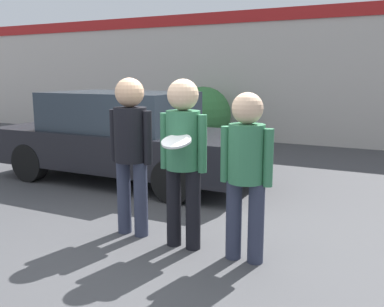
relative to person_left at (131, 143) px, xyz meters
The scene contains 7 objects.
ground_plane 1.11m from the person_left, 21.40° to the right, with size 56.00×56.00×0.00m, color #3F3F42.
storefront_building 7.09m from the person_left, 86.76° to the left, with size 24.00×0.22×3.33m.
person_left is the anchor object (origin of this frame).
person_middle_with_frisbee 0.67m from the person_left, ahead, with size 0.51×0.56×1.70m.
person_right 1.34m from the person_left, ahead, with size 0.50×0.33×1.58m.
parked_car_near 2.55m from the person_left, 127.40° to the left, with size 4.37×1.79×1.45m.
shrub 6.47m from the person_left, 108.26° to the left, with size 1.43×1.43×1.43m.
Camera 1 is at (2.20, -3.57, 1.74)m, focal length 40.00 mm.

